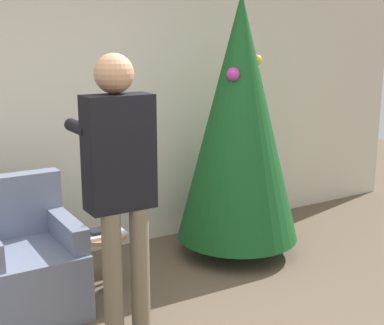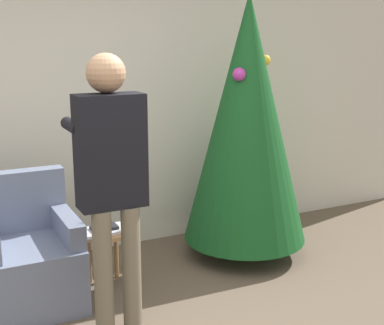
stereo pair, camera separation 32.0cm
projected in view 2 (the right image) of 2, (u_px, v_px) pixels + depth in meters
The scene contains 7 objects.
wall_back at pixel (67, 103), 4.54m from camera, with size 8.00×0.06×2.70m.
christmas_tree at pixel (247, 120), 4.53m from camera, with size 1.07×1.07×2.26m.
armchair at pixel (28, 259), 3.86m from camera, with size 0.67×0.75×0.93m.
person_standing at pixel (111, 172), 3.24m from camera, with size 0.43×0.57×1.81m.
side_stool at pixel (105, 241), 4.14m from camera, with size 0.37×0.37×0.43m.
laptop at pixel (104, 230), 4.13m from camera, with size 0.33×0.23×0.02m.
book at pixel (104, 227), 4.12m from camera, with size 0.20×0.13×0.02m.
Camera 2 is at (-1.08, -2.30, 1.89)m, focal length 50.00 mm.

